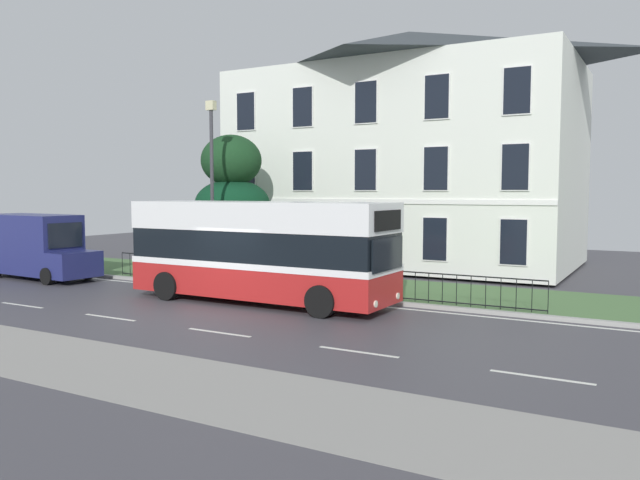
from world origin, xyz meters
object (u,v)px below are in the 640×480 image
Objects in this scene: single_decker_bus at (260,250)px; evergreen_tree at (233,213)px; white_panel_van at (36,246)px; georgian_townhouse at (408,147)px; street_lamp_post at (212,179)px.

evergreen_tree is at bearing 134.90° from single_decker_bus.
white_panel_van is at bearing -141.74° from evergreen_tree.
street_lamp_post is at bearing -112.56° from georgian_townhouse.
evergreen_tree reaches higher than white_panel_van.
georgian_townhouse is 13.39m from single_decker_bus.
white_panel_van is at bearing -132.88° from georgian_townhouse.
evergreen_tree reaches higher than single_decker_bus.
georgian_townhouse is 9.66m from evergreen_tree.
georgian_townhouse reaches higher than street_lamp_post.
street_lamp_post is (-4.10, 2.62, 2.40)m from single_decker_bus.
evergreen_tree is at bearing 111.11° from street_lamp_post.
street_lamp_post reaches higher than white_panel_van.
street_lamp_post is at bearing 21.69° from white_panel_van.
georgian_townhouse is at bearing 67.44° from street_lamp_post.
georgian_townhouse is 11.10m from street_lamp_post.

